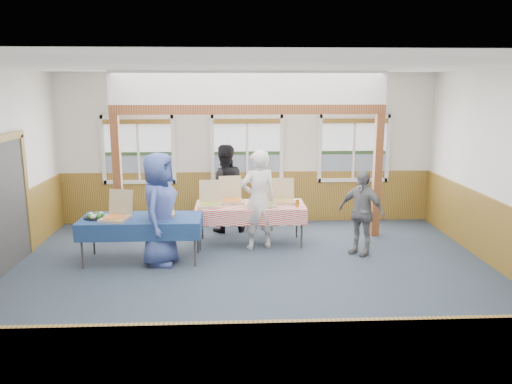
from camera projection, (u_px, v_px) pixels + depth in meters
floor at (254, 282)px, 7.60m from camera, size 8.00×8.00×0.00m
ceiling at (254, 66)px, 6.92m from camera, size 8.00×8.00×0.00m
wall_back at (247, 149)px, 10.68m from camera, size 8.00×0.00×8.00m
wall_front at (273, 263)px, 3.84m from camera, size 8.00×0.00×8.00m
wainscot_back at (247, 197)px, 10.87m from camera, size 7.98×0.05×1.10m
wainscot_front at (272, 383)px, 4.09m from camera, size 7.98×0.05×1.10m
wainscot_right at (512, 244)px, 7.66m from camera, size 0.05×6.98×1.10m
cased_opening at (8, 204)px, 8.07m from camera, size 0.06×1.30×2.10m
window_left at (138, 146)px, 10.51m from camera, size 1.56×0.10×1.46m
window_mid at (247, 145)px, 10.62m from camera, size 1.56×0.10×1.46m
window_right at (354, 145)px, 10.72m from camera, size 1.56×0.10×1.46m
post_left at (118, 178)px, 9.47m from camera, size 0.15×0.15×2.40m
post_right at (377, 176)px, 9.70m from camera, size 0.15×0.15×2.40m
cross_beam at (249, 109)px, 9.32m from camera, size 5.15×0.18×0.18m
table_left at (141, 220)px, 8.40m from camera, size 2.09×1.10×0.76m
table_right at (250, 207)px, 9.30m from camera, size 2.21×1.70×0.76m
pizza_box_a at (116, 215)px, 8.25m from camera, size 0.52×0.59×0.46m
pizza_box_b at (163, 211)px, 8.54m from camera, size 0.44×0.51×0.42m
pizza_box_c at (210, 203)px, 9.15m from camera, size 0.42×0.51×0.45m
pizza_box_d at (231, 199)px, 9.45m from camera, size 0.47×0.56×0.47m
pizza_box_e at (264, 202)px, 9.21m from camera, size 0.44×0.53×0.46m
pizza_box_f at (284, 199)px, 9.45m from camera, size 0.41×0.49×0.43m
veggie_tray at (96, 216)px, 8.34m from camera, size 0.39×0.39×0.09m
drink_glass at (297, 203)px, 9.07m from camera, size 0.07×0.07×0.15m
woman_white at (258, 200)px, 8.98m from camera, size 0.76×0.61×1.82m
woman_black at (224, 188)px, 10.07m from camera, size 0.96×0.81×1.78m
man_blue at (159, 209)px, 8.20m from camera, size 0.76×1.02×1.88m
person_grey at (361, 212)px, 8.74m from camera, size 0.90×0.87×1.51m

